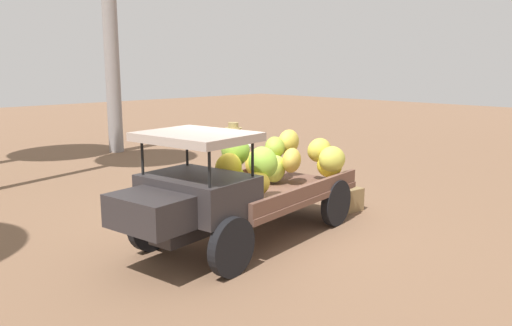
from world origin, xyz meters
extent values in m
plane|color=brown|center=(0.00, 0.00, 0.00)|extent=(60.00, 60.00, 0.00)
cube|color=#2F2A2C|center=(0.34, 0.28, 0.46)|extent=(4.02, 0.98, 0.16)
cylinder|color=black|center=(1.67, 1.27, 0.41)|extent=(0.82, 0.25, 0.81)
cylinder|color=black|center=(1.89, -0.32, 0.41)|extent=(0.82, 0.25, 0.81)
cylinder|color=black|center=(-1.10, 0.89, 0.41)|extent=(0.82, 0.25, 0.81)
cylinder|color=black|center=(-0.88, -0.70, 0.41)|extent=(0.82, 0.25, 0.81)
cube|color=brown|center=(-0.10, 0.22, 0.64)|extent=(3.21, 2.11, 0.10)
cube|color=brown|center=(-0.21, 1.01, 0.80)|extent=(2.98, 0.49, 0.22)
cube|color=brown|center=(0.01, -0.57, 0.80)|extent=(2.98, 0.49, 0.22)
cube|color=#2F2A2C|center=(1.58, 0.45, 0.96)|extent=(1.30, 1.66, 0.55)
cube|color=#2F2A2C|center=(2.47, 0.57, 0.91)|extent=(0.84, 1.15, 0.44)
cylinder|color=black|center=(1.93, 1.15, 1.51)|extent=(0.04, 0.04, 0.55)
cylinder|color=black|center=(2.11, -0.13, 1.51)|extent=(0.04, 0.04, 0.55)
cylinder|color=black|center=(1.06, 1.03, 1.51)|extent=(0.04, 0.04, 0.55)
cylinder|color=black|center=(1.23, -0.25, 1.51)|extent=(0.04, 0.04, 0.55)
cube|color=#B19E92|center=(1.58, 0.45, 1.79)|extent=(1.42, 1.67, 0.12)
ellipsoid|color=yellow|center=(-0.37, -0.30, 1.05)|extent=(0.62, 0.56, 0.55)
ellipsoid|color=gold|center=(-1.17, -0.31, 1.34)|extent=(0.63, 0.56, 0.52)
ellipsoid|color=#7FAD36|center=(0.44, -0.01, 1.41)|extent=(0.53, 0.64, 0.64)
ellipsoid|color=yellow|center=(0.81, 0.23, 1.20)|extent=(0.47, 0.49, 0.53)
ellipsoid|color=yellow|center=(0.88, 0.37, 0.91)|extent=(0.65, 0.47, 0.44)
ellipsoid|color=#8FC33B|center=(0.40, 0.58, 1.28)|extent=(0.48, 0.63, 0.65)
ellipsoid|color=yellow|center=(0.64, 0.65, 0.98)|extent=(0.74, 0.72, 0.52)
ellipsoid|color=#B3CB47|center=(-0.53, -0.04, 0.96)|extent=(0.61, 0.57, 0.53)
ellipsoid|color=yellow|center=(-1.33, 0.54, 0.99)|extent=(0.68, 0.72, 0.54)
ellipsoid|color=gold|center=(-0.72, 0.18, 1.12)|extent=(0.68, 0.61, 0.46)
ellipsoid|color=gold|center=(0.79, 0.23, 1.03)|extent=(0.61, 0.57, 0.53)
ellipsoid|color=gold|center=(-1.31, 0.32, 1.25)|extent=(0.54, 0.56, 0.54)
ellipsoid|color=gold|center=(-1.26, 0.65, 1.13)|extent=(0.60, 0.59, 0.52)
ellipsoid|color=#8EAB37|center=(-0.73, -0.24, 1.29)|extent=(0.69, 0.66, 0.44)
cylinder|color=olive|center=(-0.83, -1.38, 0.41)|extent=(0.15, 0.15, 0.82)
cylinder|color=olive|center=(-0.58, -1.30, 0.41)|extent=(0.15, 0.15, 0.82)
cube|color=#B4BAA2|center=(-0.70, -1.34, 1.10)|extent=(0.46, 0.36, 0.56)
cylinder|color=#B4BAA2|center=(-0.83, -1.28, 1.18)|extent=(0.39, 0.30, 0.10)
cylinder|color=#B4BAA2|center=(-0.64, -1.21, 1.18)|extent=(0.22, 0.41, 0.10)
sphere|color=tan|center=(-0.70, -1.34, 1.49)|extent=(0.22, 0.22, 0.22)
cylinder|color=olive|center=(-0.70, -1.34, 1.56)|extent=(0.34, 0.34, 0.02)
cylinder|color=olive|center=(-0.70, -1.34, 1.62)|extent=(0.20, 0.20, 0.10)
cube|color=olive|center=(-2.03, 0.43, 0.22)|extent=(0.56, 0.55, 0.44)
cylinder|color=gray|center=(-2.31, -8.84, 4.44)|extent=(0.46, 0.46, 8.89)
camera|label=1|loc=(5.93, 6.09, 2.77)|focal=35.97mm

